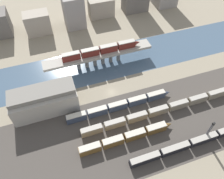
% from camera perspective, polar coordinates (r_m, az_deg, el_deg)
% --- Properties ---
extents(ground_plane, '(400.00, 400.00, 0.00)m').
position_cam_1_polar(ground_plane, '(111.78, -0.13, -0.75)').
color(ground_plane, gray).
extents(railbed_yard, '(280.00, 42.00, 0.01)m').
position_cam_1_polar(railbed_yard, '(99.13, 4.41, -10.92)').
color(railbed_yard, '#423D38').
rests_on(railbed_yard, ground).
extents(river_water, '(320.00, 28.09, 0.01)m').
position_cam_1_polar(river_water, '(126.58, -3.41, 6.67)').
color(river_water, '#3D5166').
rests_on(river_water, ground).
extents(bridge, '(60.90, 7.27, 7.88)m').
position_cam_1_polar(bridge, '(122.37, -3.55, 8.83)').
color(bridge, gray).
rests_on(bridge, ground).
extents(train_on_bridge, '(44.47, 3.08, 4.08)m').
position_cam_1_polar(train_on_bridge, '(120.45, -2.77, 10.30)').
color(train_on_bridge, '#5B1E19').
rests_on(train_on_bridge, bridge).
extents(train_yard_near, '(58.11, 2.64, 3.53)m').
position_cam_1_polar(train_yard_near, '(100.22, 20.24, -12.96)').
color(train_yard_near, black).
rests_on(train_yard_near, ground).
extents(train_yard_mid, '(42.49, 2.99, 3.99)m').
position_cam_1_polar(train_yard_mid, '(95.45, 3.79, -12.40)').
color(train_yard_mid, brown).
rests_on(train_yard_mid, ground).
extents(train_yard_far, '(87.90, 2.61, 4.00)m').
position_cam_1_polar(train_yard_far, '(107.17, 14.92, -4.53)').
color(train_yard_far, gray).
rests_on(train_yard_far, ground).
extents(train_yard_outer, '(52.64, 2.74, 4.11)m').
position_cam_1_polar(train_yard_outer, '(104.21, 1.98, -4.20)').
color(train_yard_outer, '#2D384C').
rests_on(train_yard_outer, ground).
extents(warehouse_building, '(29.79, 13.57, 13.03)m').
position_cam_1_polar(warehouse_building, '(105.72, -17.29, -2.58)').
color(warehouse_building, '#9E998E').
rests_on(warehouse_building, ground).
extents(signal_tower, '(1.05, 1.05, 12.01)m').
position_cam_1_polar(signal_tower, '(100.81, 23.98, -9.84)').
color(signal_tower, '#4C4C51').
rests_on(signal_tower, ground).
extents(city_block_left, '(11.00, 13.47, 15.47)m').
position_cam_1_polar(city_block_left, '(161.47, -27.06, 15.17)').
color(city_block_left, '#605B56').
rests_on(city_block_left, ground).
extents(city_block_center, '(15.78, 10.29, 13.85)m').
position_cam_1_polar(city_block_center, '(154.21, -18.83, 16.08)').
color(city_block_center, gray).
rests_on(city_block_center, ground).
extents(city_block_right, '(12.94, 14.58, 21.19)m').
position_cam_1_polar(city_block_right, '(154.39, -10.02, 19.63)').
color(city_block_right, gray).
rests_on(city_block_right, ground).
extents(city_block_far_right, '(17.65, 8.51, 12.81)m').
position_cam_1_polar(city_block_far_right, '(164.10, -2.84, 20.51)').
color(city_block_far_right, gray).
rests_on(city_block_far_right, ground).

